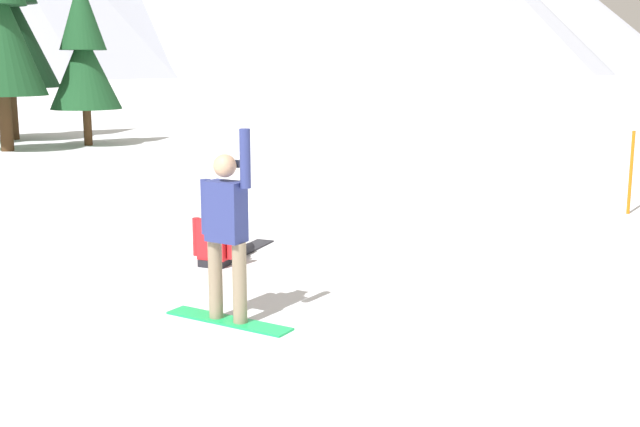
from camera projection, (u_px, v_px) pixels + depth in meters
The scene contains 5 objects.
snowboarder_midground at pixel (226, 232), 8.15m from camera, with size 1.20×1.30×2.06m.
snowboarder_background at pixel (220, 240), 10.74m from camera, with size 1.38×1.59×0.96m.
trail_marker_pole at pixel (631, 173), 14.19m from camera, with size 0.06×0.06×1.52m, color orange.
pine_tree_young at pixel (84, 54), 25.76m from camera, with size 2.33×2.33×5.52m.
pine_tree_short at pixel (4, 9), 27.52m from camera, with size 3.50×3.50×8.44m.
Camera 1 is at (-4.90, -5.25, 2.70)m, focal length 44.04 mm.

